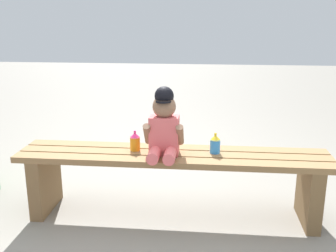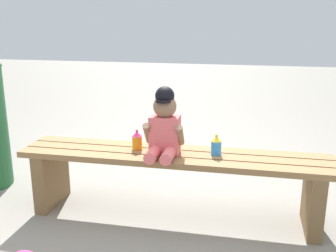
{
  "view_description": "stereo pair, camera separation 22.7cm",
  "coord_description": "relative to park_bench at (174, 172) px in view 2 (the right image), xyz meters",
  "views": [
    {
      "loc": [
        0.2,
        -2.23,
        1.2
      ],
      "look_at": [
        -0.03,
        -0.05,
        0.59
      ],
      "focal_mm": 42.38,
      "sensor_mm": 36.0,
      "label": 1
    },
    {
      "loc": [
        0.42,
        -2.19,
        1.2
      ],
      "look_at": [
        -0.03,
        -0.05,
        0.59
      ],
      "focal_mm": 42.38,
      "sensor_mm": 36.0,
      "label": 2
    }
  ],
  "objects": [
    {
      "name": "ground_plane",
      "position": [
        0.0,
        0.0,
        -0.29
      ],
      "size": [
        16.0,
        16.0,
        0.0
      ],
      "primitive_type": "plane",
      "color": "gray"
    },
    {
      "name": "park_bench",
      "position": [
        0.0,
        0.0,
        0.0
      ],
      "size": [
        1.86,
        0.35,
        0.41
      ],
      "color": "olive",
      "rests_on": "ground_plane"
    },
    {
      "name": "child_figure",
      "position": [
        -0.05,
        -0.04,
        0.3
      ],
      "size": [
        0.23,
        0.27,
        0.4
      ],
      "color": "#E56666",
      "rests_on": "park_bench"
    },
    {
      "name": "sippy_cup_left",
      "position": [
        -0.23,
        0.02,
        0.18
      ],
      "size": [
        0.06,
        0.06,
        0.12
      ],
      "color": "orange",
      "rests_on": "park_bench"
    },
    {
      "name": "sippy_cup_right",
      "position": [
        0.25,
        0.02,
        0.18
      ],
      "size": [
        0.06,
        0.06,
        0.12
      ],
      "color": "#338CE5",
      "rests_on": "park_bench"
    }
  ]
}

